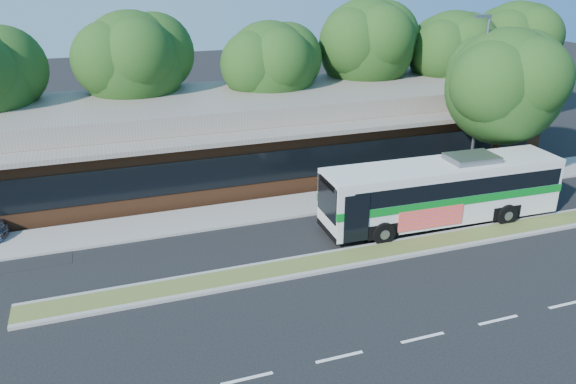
% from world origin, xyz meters
% --- Properties ---
extents(ground, '(120.00, 120.00, 0.00)m').
position_xyz_m(ground, '(0.00, 0.00, 0.00)').
color(ground, black).
rests_on(ground, ground).
extents(median_strip, '(26.00, 1.10, 0.15)m').
position_xyz_m(median_strip, '(0.00, 0.60, 0.07)').
color(median_strip, '#455B26').
rests_on(median_strip, ground).
extents(sidewalk, '(44.00, 2.60, 0.12)m').
position_xyz_m(sidewalk, '(0.00, 6.40, 0.06)').
color(sidewalk, gray).
rests_on(sidewalk, ground).
extents(plaza_building, '(33.20, 11.20, 4.45)m').
position_xyz_m(plaza_building, '(0.00, 12.99, 2.13)').
color(plaza_building, '#56301B').
rests_on(plaza_building, ground).
extents(lamp_post, '(0.93, 0.18, 9.07)m').
position_xyz_m(lamp_post, '(9.56, 6.00, 4.90)').
color(lamp_post, slate).
rests_on(lamp_post, ground).
extents(tree_bg_b, '(6.69, 6.00, 9.00)m').
position_xyz_m(tree_bg_b, '(-6.57, 16.14, 6.14)').
color(tree_bg_b, black).
rests_on(tree_bg_b, ground).
extents(tree_bg_c, '(6.24, 5.60, 8.26)m').
position_xyz_m(tree_bg_c, '(1.40, 15.13, 5.59)').
color(tree_bg_c, black).
rests_on(tree_bg_c, ground).
extents(tree_bg_d, '(6.91, 6.20, 9.37)m').
position_xyz_m(tree_bg_d, '(8.45, 16.15, 6.42)').
color(tree_bg_d, black).
rests_on(tree_bg_d, ground).
extents(tree_bg_e, '(6.47, 5.80, 8.50)m').
position_xyz_m(tree_bg_e, '(14.42, 15.14, 5.74)').
color(tree_bg_e, black).
rests_on(tree_bg_e, ground).
extents(tree_bg_f, '(6.69, 6.00, 8.92)m').
position_xyz_m(tree_bg_f, '(20.43, 16.14, 6.06)').
color(tree_bg_f, black).
rests_on(tree_bg_f, ground).
extents(transit_bus, '(11.54, 2.91, 3.22)m').
position_xyz_m(transit_bus, '(5.48, 2.47, 1.79)').
color(transit_bus, silver).
rests_on(transit_bus, ground).
extents(sidewalk_tree, '(6.72, 6.03, 8.47)m').
position_xyz_m(sidewalk_tree, '(11.27, 5.82, 5.61)').
color(sidewalk_tree, black).
rests_on(sidewalk_tree, ground).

